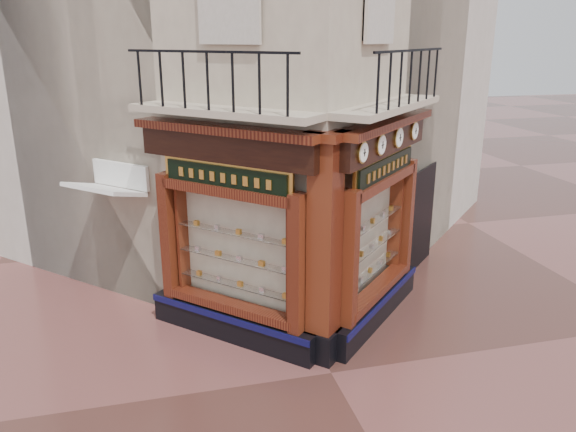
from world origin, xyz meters
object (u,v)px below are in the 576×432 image
object	(u,v)px
signboard_left	(225,177)
signboard_right	(385,168)
corner_pilaster	(324,254)
awning	(116,307)
clock_a	(363,152)
clock_b	(381,145)
clock_c	(398,137)
clock_d	(414,131)

from	to	relation	value
signboard_left	signboard_right	world-z (taller)	same
corner_pilaster	awning	world-z (taller)	corner_pilaster
clock_a	signboard_right	world-z (taller)	clock_a
clock_b	awning	bearing A→B (deg)	108.68
clock_a	clock_c	size ratio (longest dim) A/B	0.91
corner_pilaster	signboard_right	size ratio (longest dim) A/B	2.06
clock_a	awning	xyz separation A→B (m)	(-4.18, 2.88, -3.62)
clock_d	corner_pilaster	bearing A→B (deg)	171.67
clock_c	signboard_left	bearing A→B (deg)	137.26
clock_d	signboard_left	xyz separation A→B (m)	(-3.82, -0.75, -0.52)
awning	signboard_left	distance (m)	4.19
clock_a	signboard_right	size ratio (longest dim) A/B	0.19
clock_a	clock_b	distance (m)	0.77
clock_c	signboard_left	size ratio (longest dim) A/B	0.20
clock_b	signboard_right	size ratio (longest dim) A/B	0.19
clock_c	clock_a	bearing A→B (deg)	-180.00
clock_b	signboard_right	world-z (taller)	clock_b
clock_d	awning	distance (m)	7.05
clock_b	clock_d	xyz separation A→B (m)	(1.22, 1.22, 0.00)
corner_pilaster	clock_b	xyz separation A→B (m)	(1.14, 0.54, 1.67)
clock_d	awning	world-z (taller)	clock_d
awning	clock_a	bearing A→B (deg)	-169.57
corner_pilaster	signboard_left	size ratio (longest dim) A/B	2.07
clock_b	signboard_left	bearing A→B (deg)	124.67
signboard_right	clock_c	bearing A→B (deg)	-20.91
corner_pilaster	clock_d	distance (m)	3.39
clock_a	signboard_left	distance (m)	2.36
clock_b	signboard_left	world-z (taller)	clock_b
signboard_left	signboard_right	size ratio (longest dim) A/B	1.00
signboard_right	awning	bearing A→B (deg)	114.73
clock_c	signboard_left	world-z (taller)	clock_c
corner_pilaster	clock_a	bearing A→B (deg)	-45.51
signboard_left	awning	bearing A→B (deg)	3.72
clock_d	signboard_left	world-z (taller)	clock_d
corner_pilaster	clock_a	world-z (taller)	corner_pilaster
clock_d	signboard_right	world-z (taller)	clock_d
clock_a	clock_c	distance (m)	1.62
clock_c	clock_d	distance (m)	0.88
corner_pilaster	signboard_left	distance (m)	2.12
clock_b	clock_d	world-z (taller)	clock_b
clock_d	signboard_right	xyz separation A→B (m)	(-0.90, -0.75, -0.52)
clock_c	clock_d	world-z (taller)	clock_c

